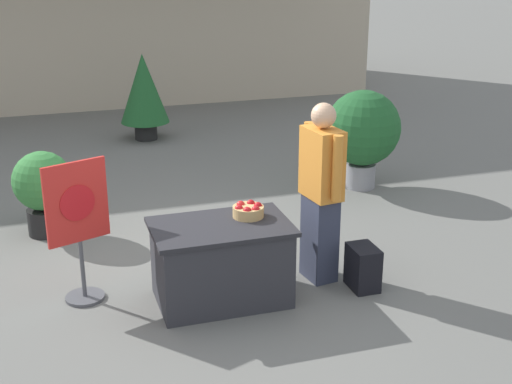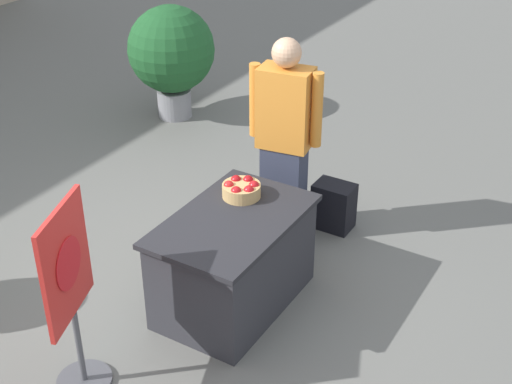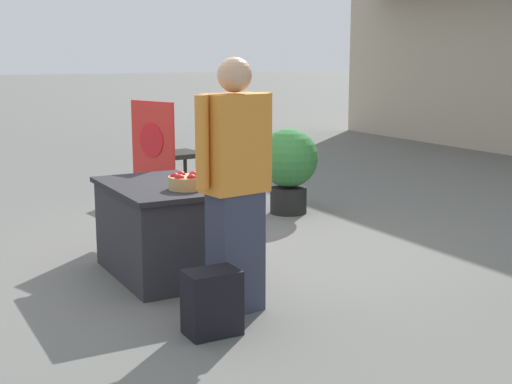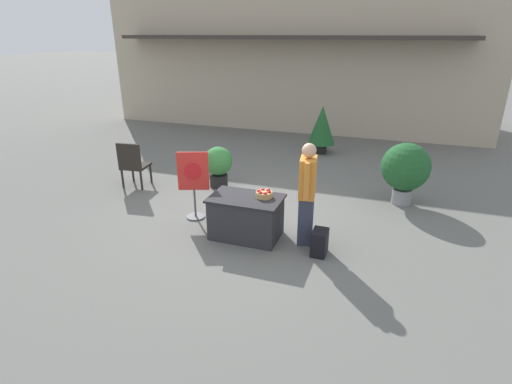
% 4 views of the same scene
% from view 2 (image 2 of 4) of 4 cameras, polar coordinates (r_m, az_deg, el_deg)
% --- Properties ---
extents(ground_plane, '(120.00, 120.00, 0.00)m').
position_cam_2_polar(ground_plane, '(5.48, -8.76, -8.75)').
color(ground_plane, slate).
extents(display_table, '(1.24, 0.79, 0.74)m').
position_cam_2_polar(display_table, '(5.21, -1.79, -5.55)').
color(display_table, '#2D2D33').
rests_on(display_table, ground_plane).
extents(apple_basket, '(0.28, 0.28, 0.13)m').
position_cam_2_polar(apple_basket, '(5.23, -1.16, 0.23)').
color(apple_basket, tan).
rests_on(apple_basket, display_table).
extents(person_visitor, '(0.32, 0.60, 1.74)m').
position_cam_2_polar(person_visitor, '(5.77, 2.31, 4.18)').
color(person_visitor, '#33384C').
rests_on(person_visitor, ground_plane).
extents(backpack, '(0.24, 0.34, 0.42)m').
position_cam_2_polar(backpack, '(6.21, 6.22, -1.12)').
color(backpack, black).
rests_on(backpack, ground_plane).
extents(poster_board, '(0.56, 0.36, 1.32)m').
position_cam_2_polar(poster_board, '(4.47, -14.61, -7.91)').
color(poster_board, '#4C4C51').
rests_on(poster_board, ground_plane).
extents(potted_plant_far_right, '(0.98, 0.98, 1.30)m').
position_cam_2_polar(potted_plant_far_right, '(8.18, -6.79, 11.07)').
color(potted_plant_far_right, gray).
rests_on(potted_plant_far_right, ground_plane).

